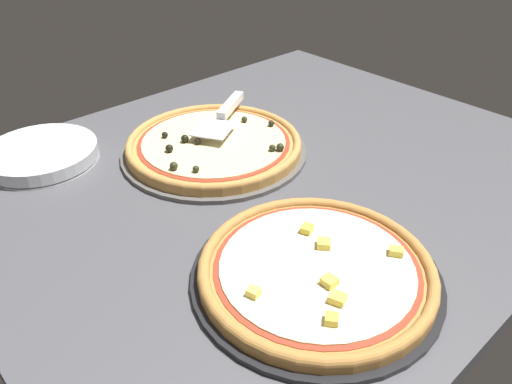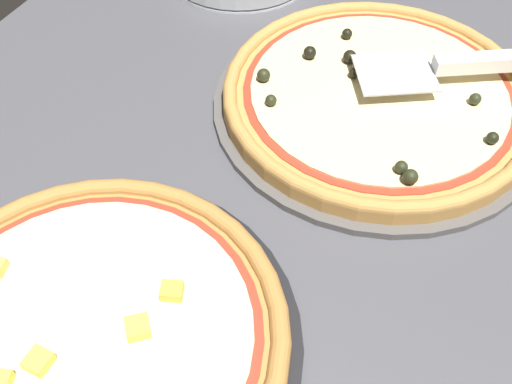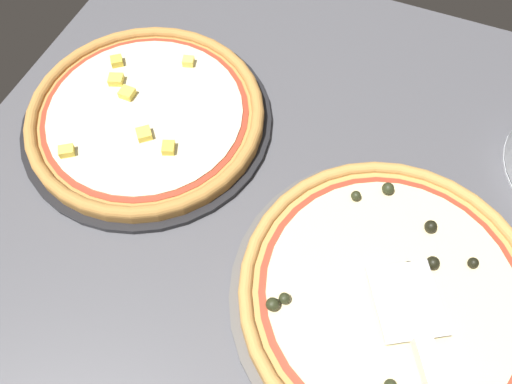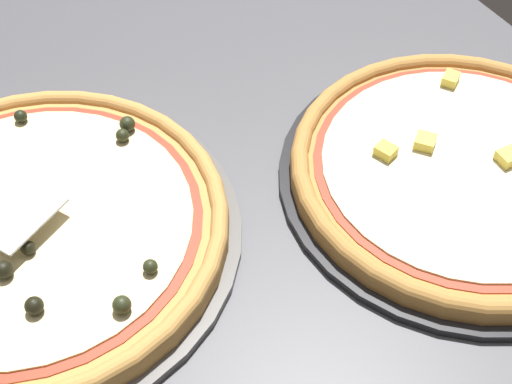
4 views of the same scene
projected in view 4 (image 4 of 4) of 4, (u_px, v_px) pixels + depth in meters
ground_plane at (151, 169)px, 83.12cm from camera, size 128.21×108.42×3.60cm
pizza_pan_front at (35, 238)px, 73.44cm from camera, size 42.83×42.83×1.00cm
pizza_front at (31, 227)px, 71.98cm from camera, size 40.26×40.26×4.04cm
pizza_pan_back at (461, 179)px, 79.00cm from camera, size 40.64×40.64×1.00cm
pizza_back at (465, 168)px, 77.69cm from camera, size 38.20×38.20×3.15cm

